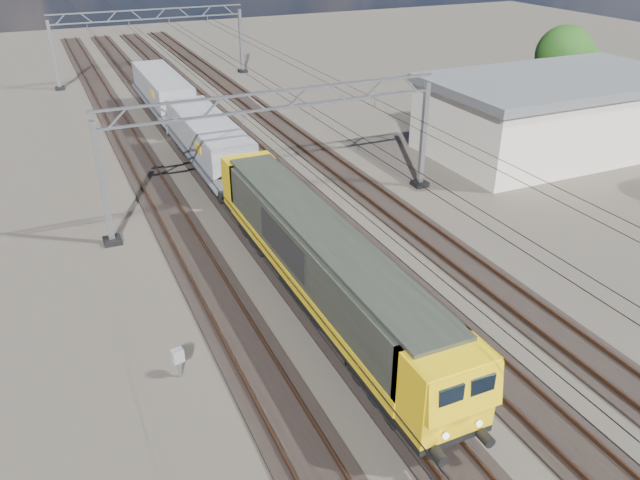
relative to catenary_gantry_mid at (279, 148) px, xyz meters
name	(u,v)px	position (x,y,z in m)	size (l,w,h in m)	color
ground	(308,241)	(0.00, -4.00, -3.91)	(160.00, 160.00, 0.00)	black
track_outer_west	(197,262)	(-6.00, -4.00, -3.83)	(2.60, 140.00, 0.30)	black
track_loco	(273,247)	(-2.00, -4.00, -3.83)	(2.60, 140.00, 0.30)	black
track_inner_east	(342,232)	(2.00, -4.00, -3.83)	(2.60, 140.00, 0.30)	black
track_outer_east	(405,219)	(6.00, -4.00, -3.83)	(2.60, 140.00, 0.30)	black
catenary_gantry_mid	(279,148)	(0.00, 0.00, 0.00)	(19.90, 0.90, 7.11)	#949AA2
catenary_gantry_far	(152,42)	(0.00, 36.00, 0.00)	(19.90, 0.90, 7.11)	#949AA2
overhead_wires	(254,98)	(0.00, 4.00, 1.84)	(12.03, 140.00, 0.53)	black
locomotive	(320,260)	(-2.00, -9.95, -1.58)	(2.76, 21.10, 3.62)	black
hopper_wagon_lead	(209,141)	(-2.00, 7.74, -1.67)	(3.38, 13.00, 3.25)	black
hopper_wagon_mid	(163,92)	(-2.00, 21.94, -1.67)	(3.38, 13.00, 3.25)	black
trackside_cabinet	(178,356)	(-8.76, -12.15, -2.95)	(0.47, 0.39, 1.26)	#949AA2
industrial_shed	(555,113)	(22.00, 2.00, -1.18)	(18.60, 10.60, 5.40)	silver
tree_far	(569,57)	(30.32, 9.79, 0.73)	(5.36, 4.96, 7.28)	#3D2D1B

